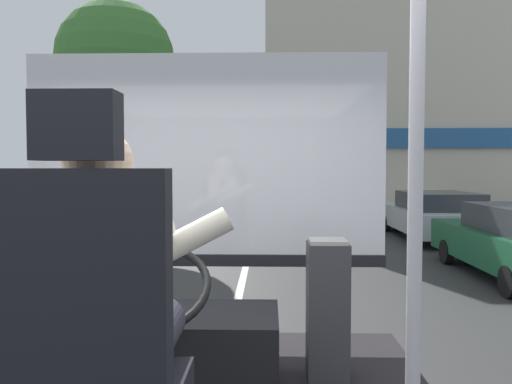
{
  "coord_description": "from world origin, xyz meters",
  "views": [
    {
      "loc": [
        0.44,
        -1.97,
        1.87
      ],
      "look_at": [
        0.36,
        1.29,
        1.72
      ],
      "focal_mm": 36.15,
      "sensor_mm": 36.0,
      "label": 1
    }
  ],
  "objects": [
    {
      "name": "bus_driver",
      "position": [
        -0.06,
        -0.4,
        1.48
      ],
      "size": [
        0.77,
        0.58,
        0.78
      ],
      "color": "#282833",
      "rests_on": "driver_seat"
    },
    {
      "name": "windshield_panel",
      "position": [
        0.0,
        1.62,
        1.76
      ],
      "size": [
        2.5,
        0.08,
        1.48
      ],
      "color": "silver"
    },
    {
      "name": "ground",
      "position": [
        0.0,
        8.8,
        -0.02
      ],
      "size": [
        18.0,
        44.0,
        0.06
      ],
      "color": "#313131"
    },
    {
      "name": "street_tree",
      "position": [
        -3.28,
        10.54,
        4.44
      ],
      "size": [
        2.85,
        2.85,
        5.89
      ],
      "color": "#4C3828",
      "rests_on": "ground"
    },
    {
      "name": "shop_building",
      "position": [
        6.38,
        16.59,
        4.04
      ],
      "size": [
        12.11,
        5.37,
        8.09
      ],
      "color": "#BCB29E",
      "rests_on": "ground"
    },
    {
      "name": "steering_console",
      "position": [
        -0.06,
        0.66,
        0.94
      ],
      "size": [
        1.1,
        1.01,
        0.81
      ],
      "color": "black",
      "rests_on": "bus_floor"
    },
    {
      "name": "handrail_pole",
      "position": [
        0.87,
        -0.45,
        1.81
      ],
      "size": [
        0.04,
        0.04,
        2.18
      ],
      "color": "#B7B7BC",
      "rests_on": "bus_floor"
    },
    {
      "name": "driver_seat",
      "position": [
        -0.06,
        -0.53,
        1.3
      ],
      "size": [
        0.48,
        0.48,
        1.36
      ],
      "color": "black",
      "rests_on": "bus_floor"
    },
    {
      "name": "parked_car_silver",
      "position": [
        4.83,
        11.69,
        0.64
      ],
      "size": [
        2.03,
        4.49,
        1.24
      ],
      "color": "silver",
      "rests_on": "ground"
    },
    {
      "name": "fare_box",
      "position": [
        0.76,
        0.82,
        1.1
      ],
      "size": [
        0.22,
        0.23,
        0.77
      ],
      "color": "#333338",
      "rests_on": "bus_floor"
    }
  ]
}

